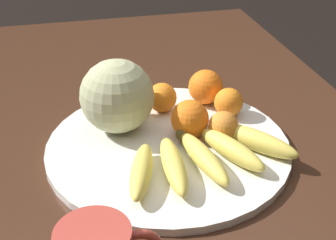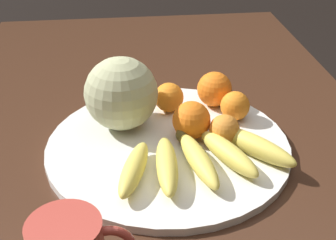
{
  "view_description": "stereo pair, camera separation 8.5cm",
  "coord_description": "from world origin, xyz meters",
  "px_view_note": "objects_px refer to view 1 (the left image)",
  "views": [
    {
      "loc": [
        0.78,
        -0.16,
        1.28
      ],
      "look_at": [
        0.07,
        0.01,
        0.84
      ],
      "focal_mm": 50.0,
      "sensor_mm": 36.0,
      "label": 1
    },
    {
      "loc": [
        0.8,
        -0.08,
        1.28
      ],
      "look_at": [
        0.07,
        0.01,
        0.84
      ],
      "focal_mm": 50.0,
      "sensor_mm": 36.0,
      "label": 2
    }
  ],
  "objects_px": {
    "melon": "(117,97)",
    "orange_front_right": "(229,103)",
    "banana_bunch": "(205,155)",
    "kitchen_table": "(158,172)",
    "produce_tag": "(217,127)",
    "orange_back_left": "(162,97)",
    "orange_back_right": "(223,126)",
    "fruit_bowl": "(168,146)",
    "orange_mid_center": "(206,87)",
    "orange_front_left": "(190,119)"
  },
  "relations": [
    {
      "from": "orange_back_left",
      "to": "fruit_bowl",
      "type": "bearing_deg",
      "value": -7.52
    },
    {
      "from": "orange_front_right",
      "to": "orange_back_left",
      "type": "relative_size",
      "value": 0.97
    },
    {
      "from": "melon",
      "to": "orange_mid_center",
      "type": "relative_size",
      "value": 1.93
    },
    {
      "from": "orange_front_right",
      "to": "orange_back_right",
      "type": "distance_m",
      "value": 0.09
    },
    {
      "from": "orange_front_left",
      "to": "kitchen_table",
      "type": "bearing_deg",
      "value": -137.42
    },
    {
      "from": "banana_bunch",
      "to": "melon",
      "type": "bearing_deg",
      "value": -150.54
    },
    {
      "from": "fruit_bowl",
      "to": "orange_front_left",
      "type": "height_order",
      "value": "orange_front_left"
    },
    {
      "from": "orange_front_left",
      "to": "orange_mid_center",
      "type": "height_order",
      "value": "orange_mid_center"
    },
    {
      "from": "orange_front_left",
      "to": "orange_mid_center",
      "type": "relative_size",
      "value": 0.98
    },
    {
      "from": "produce_tag",
      "to": "fruit_bowl",
      "type": "bearing_deg",
      "value": -109.15
    },
    {
      "from": "orange_front_left",
      "to": "orange_back_right",
      "type": "xyz_separation_m",
      "value": [
        0.03,
        0.06,
        -0.01
      ]
    },
    {
      "from": "banana_bunch",
      "to": "orange_back_right",
      "type": "distance_m",
      "value": 0.09
    },
    {
      "from": "banana_bunch",
      "to": "orange_mid_center",
      "type": "distance_m",
      "value": 0.23
    },
    {
      "from": "orange_front_left",
      "to": "produce_tag",
      "type": "distance_m",
      "value": 0.07
    },
    {
      "from": "orange_front_left",
      "to": "orange_front_right",
      "type": "relative_size",
      "value": 1.23
    },
    {
      "from": "orange_mid_center",
      "to": "orange_back_right",
      "type": "relative_size",
      "value": 1.29
    },
    {
      "from": "fruit_bowl",
      "to": "banana_bunch",
      "type": "height_order",
      "value": "banana_bunch"
    },
    {
      "from": "orange_back_left",
      "to": "banana_bunch",
      "type": "bearing_deg",
      "value": 8.87
    },
    {
      "from": "orange_mid_center",
      "to": "orange_back_left",
      "type": "xyz_separation_m",
      "value": [
        0.01,
        -0.1,
        -0.01
      ]
    },
    {
      "from": "produce_tag",
      "to": "orange_back_left",
      "type": "bearing_deg",
      "value": -170.9
    },
    {
      "from": "fruit_bowl",
      "to": "orange_front_right",
      "type": "relative_size",
      "value": 7.71
    },
    {
      "from": "orange_front_left",
      "to": "orange_back_left",
      "type": "height_order",
      "value": "orange_front_left"
    },
    {
      "from": "orange_front_left",
      "to": "produce_tag",
      "type": "relative_size",
      "value": 0.95
    },
    {
      "from": "melon",
      "to": "orange_front_right",
      "type": "bearing_deg",
      "value": 89.89
    },
    {
      "from": "kitchen_table",
      "to": "orange_front_right",
      "type": "bearing_deg",
      "value": 89.23
    },
    {
      "from": "orange_front_right",
      "to": "banana_bunch",
      "type": "bearing_deg",
      "value": -32.61
    },
    {
      "from": "kitchen_table",
      "to": "orange_back_left",
      "type": "height_order",
      "value": "orange_back_left"
    },
    {
      "from": "orange_mid_center",
      "to": "produce_tag",
      "type": "relative_size",
      "value": 0.96
    },
    {
      "from": "kitchen_table",
      "to": "produce_tag",
      "type": "xyz_separation_m",
      "value": [
        0.04,
        0.11,
        0.12
      ]
    },
    {
      "from": "orange_back_left",
      "to": "orange_front_left",
      "type": "bearing_deg",
      "value": 15.91
    },
    {
      "from": "kitchen_table",
      "to": "melon",
      "type": "distance_m",
      "value": 0.21
    },
    {
      "from": "fruit_bowl",
      "to": "melon",
      "type": "xyz_separation_m",
      "value": [
        -0.07,
        -0.08,
        0.08
      ]
    },
    {
      "from": "banana_bunch",
      "to": "kitchen_table",
      "type": "bearing_deg",
      "value": -172.01
    },
    {
      "from": "melon",
      "to": "banana_bunch",
      "type": "relative_size",
      "value": 0.44
    },
    {
      "from": "fruit_bowl",
      "to": "orange_back_left",
      "type": "relative_size",
      "value": 7.47
    },
    {
      "from": "kitchen_table",
      "to": "orange_back_left",
      "type": "distance_m",
      "value": 0.16
    },
    {
      "from": "kitchen_table",
      "to": "produce_tag",
      "type": "relative_size",
      "value": 18.49
    },
    {
      "from": "orange_front_left",
      "to": "fruit_bowl",
      "type": "bearing_deg",
      "value": -69.71
    },
    {
      "from": "kitchen_table",
      "to": "orange_mid_center",
      "type": "bearing_deg",
      "value": 117.81
    },
    {
      "from": "orange_back_left",
      "to": "orange_back_right",
      "type": "xyz_separation_m",
      "value": [
        0.13,
        0.09,
        -0.0
      ]
    },
    {
      "from": "kitchen_table",
      "to": "orange_mid_center",
      "type": "distance_m",
      "value": 0.21
    },
    {
      "from": "fruit_bowl",
      "to": "produce_tag",
      "type": "relative_size",
      "value": 5.96
    },
    {
      "from": "orange_front_right",
      "to": "fruit_bowl",
      "type": "bearing_deg",
      "value": -63.66
    },
    {
      "from": "banana_bunch",
      "to": "orange_back_right",
      "type": "relative_size",
      "value": 5.7
    },
    {
      "from": "orange_front_right",
      "to": "orange_back_left",
      "type": "xyz_separation_m",
      "value": [
        -0.05,
        -0.13,
        0.0
      ]
    },
    {
      "from": "orange_back_left",
      "to": "orange_back_right",
      "type": "relative_size",
      "value": 1.07
    },
    {
      "from": "fruit_bowl",
      "to": "orange_back_left",
      "type": "distance_m",
      "value": 0.13
    },
    {
      "from": "orange_back_left",
      "to": "kitchen_table",
      "type": "bearing_deg",
      "value": -23.57
    },
    {
      "from": "orange_back_left",
      "to": "produce_tag",
      "type": "relative_size",
      "value": 0.8
    },
    {
      "from": "kitchen_table",
      "to": "orange_back_right",
      "type": "distance_m",
      "value": 0.2
    }
  ]
}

